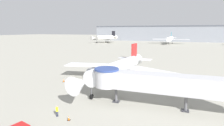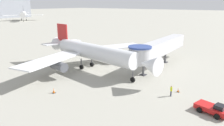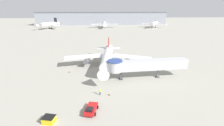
% 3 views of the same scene
% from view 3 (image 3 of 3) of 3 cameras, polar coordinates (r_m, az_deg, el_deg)
% --- Properties ---
extents(ground_plane, '(800.00, 800.00, 0.00)m').
position_cam_3_polar(ground_plane, '(50.55, -2.60, -2.08)').
color(ground_plane, '#9E9B8E').
extents(main_airplane, '(30.38, 27.90, 8.44)m').
position_cam_3_polar(main_airplane, '(50.38, -1.81, 2.19)').
color(main_airplane, silver).
rests_on(main_airplane, ground_plane).
extents(jet_bridge, '(22.98, 4.27, 5.71)m').
position_cam_3_polar(jet_bridge, '(42.85, 11.67, -0.71)').
color(jet_bridge, '#B7B7BC').
rests_on(jet_bridge, ground_plane).
extents(pushback_tug_red, '(2.82, 4.22, 1.40)m').
position_cam_3_polar(pushback_tug_red, '(30.09, -7.99, -16.99)').
color(pushback_tug_red, red).
rests_on(pushback_tug_red, ground_plane).
extents(service_container_yellow, '(2.43, 2.14, 1.16)m').
position_cam_3_polar(service_container_yellow, '(29.71, -22.88, -19.23)').
color(service_container_yellow, yellow).
rests_on(service_container_yellow, ground_plane).
extents(traffic_cone_port_wing, '(0.45, 0.45, 0.74)m').
position_cam_3_polar(traffic_cone_port_wing, '(49.07, -15.97, -3.07)').
color(traffic_cone_port_wing, black).
rests_on(traffic_cone_port_wing, ground_plane).
extents(traffic_cone_near_nose, '(0.38, 0.38, 0.64)m').
position_cam_3_polar(traffic_cone_near_nose, '(35.12, -1.10, -11.68)').
color(traffic_cone_near_nose, black).
rests_on(traffic_cone_near_nose, ground_plane).
extents(ground_crew_marshaller, '(0.34, 0.34, 1.61)m').
position_cam_3_polar(ground_crew_marshaller, '(34.98, -4.61, -10.69)').
color(ground_crew_marshaller, '#1E2338').
rests_on(ground_crew_marshaller, ground_plane).
extents(background_jet_teal_tail, '(32.13, 33.51, 10.54)m').
position_cam_3_polar(background_jet_teal_tail, '(176.98, -2.91, 14.73)').
color(background_jet_teal_tail, white).
rests_on(background_jet_teal_tail, ground_plane).
extents(background_jet_black_tail, '(24.64, 26.20, 11.30)m').
position_cam_3_polar(background_jet_black_tail, '(177.18, -22.98, 13.40)').
color(background_jet_black_tail, white).
rests_on(background_jet_black_tail, ground_plane).
extents(background_jet_gray_tail, '(25.77, 25.72, 10.59)m').
position_cam_3_polar(background_jet_gray_tail, '(184.50, 15.66, 14.26)').
color(background_jet_gray_tail, white).
rests_on(background_jet_gray_tail, ground_plane).
extents(terminal_building, '(176.60, 25.17, 17.03)m').
position_cam_3_polar(terminal_building, '(222.41, -3.60, 16.63)').
color(terminal_building, gray).
rests_on(terminal_building, ground_plane).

